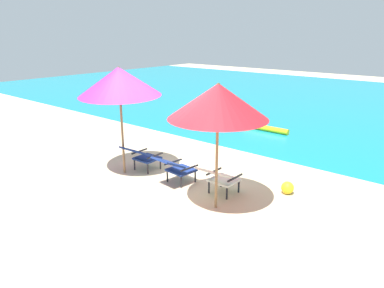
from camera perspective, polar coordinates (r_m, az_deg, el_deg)
ground_plane at (r=10.88m, az=11.54°, el=0.32°), size 40.00×40.00×0.00m
ocean_band at (r=17.99m, az=23.72°, el=5.92°), size 40.00×18.00×0.01m
swim_buoy at (r=12.07m, az=11.66°, el=2.49°), size 1.60×0.18×0.18m
lounge_chair_left at (r=8.37m, az=-8.02°, el=-1.77°), size 0.56×0.89×0.68m
lounge_chair_center at (r=7.60m, az=-2.71°, el=-3.63°), size 0.62×0.92×0.68m
lounge_chair_right at (r=7.09m, az=4.34°, el=-5.25°), size 0.55×0.88×0.68m
beach_umbrella_left at (r=7.98m, az=-11.53°, el=9.75°), size 2.47×2.48×2.46m
beach_umbrella_right at (r=6.14m, az=4.18°, el=6.81°), size 2.26×2.26×2.32m
beach_ball at (r=7.51m, az=14.99°, el=-6.76°), size 0.26×0.26×0.26m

